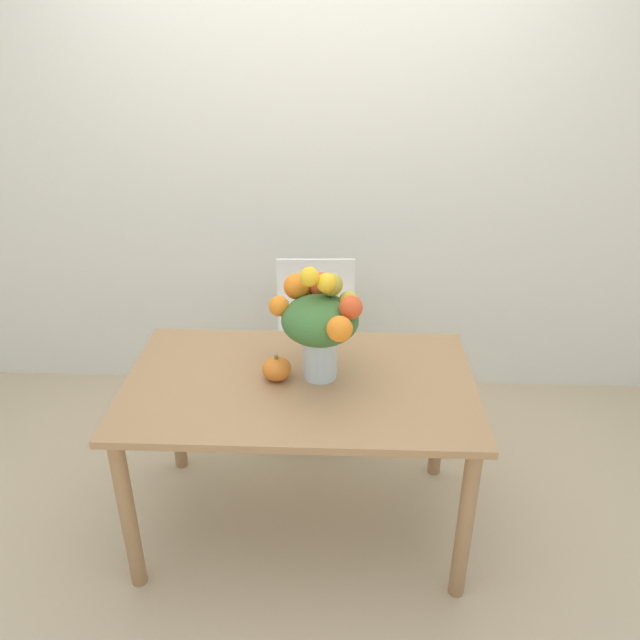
# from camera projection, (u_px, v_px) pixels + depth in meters

# --- Properties ---
(ground_plane) EXTENTS (12.00, 12.00, 0.00)m
(ground_plane) POSITION_uv_depth(u_px,v_px,m) (302.00, 520.00, 2.75)
(ground_plane) COLOR tan
(wall_back) EXTENTS (8.00, 0.06, 2.70)m
(wall_back) POSITION_uv_depth(u_px,v_px,m) (314.00, 153.00, 3.20)
(wall_back) COLOR silver
(wall_back) RESTS_ON ground_plane
(dining_table) EXTENTS (1.36, 0.82, 0.73)m
(dining_table) POSITION_uv_depth(u_px,v_px,m) (300.00, 402.00, 2.47)
(dining_table) COLOR #9E754C
(dining_table) RESTS_ON ground_plane
(flower_vase) EXTENTS (0.35, 0.38, 0.46)m
(flower_vase) POSITION_uv_depth(u_px,v_px,m) (321.00, 320.00, 2.35)
(flower_vase) COLOR silver
(flower_vase) RESTS_ON dining_table
(pumpkin) EXTENTS (0.11, 0.11, 0.10)m
(pumpkin) POSITION_uv_depth(u_px,v_px,m) (277.00, 369.00, 2.41)
(pumpkin) COLOR orange
(pumpkin) RESTS_ON dining_table
(dining_chair_near_window) EXTENTS (0.44, 0.44, 0.89)m
(dining_chair_near_window) POSITION_uv_depth(u_px,v_px,m) (316.00, 344.00, 3.21)
(dining_chair_near_window) COLOR white
(dining_chair_near_window) RESTS_ON ground_plane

